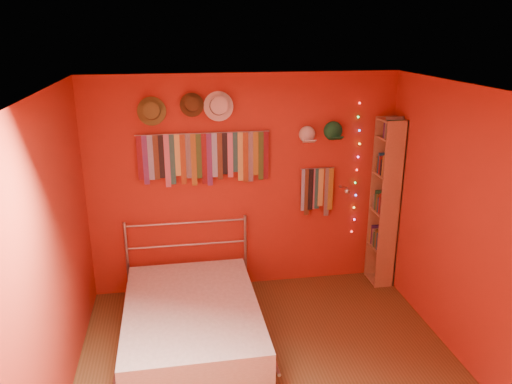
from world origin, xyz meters
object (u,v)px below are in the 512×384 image
reading_lamp (346,190)px  bookshelf (388,202)px  bed (192,320)px  tie_rack (205,156)px

reading_lamp → bookshelf: size_ratio=0.14×
bookshelf → bed: size_ratio=1.05×
reading_lamp → bed: 2.23m
reading_lamp → bookshelf: 0.55m
bookshelf → bed: bearing=-160.3°
tie_rack → bookshelf: bearing=-4.2°
tie_rack → bed: size_ratio=0.76×
tie_rack → bed: bearing=-103.4°
bookshelf → bed: bookshelf is taller
reading_lamp → tie_rack: bearing=174.5°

